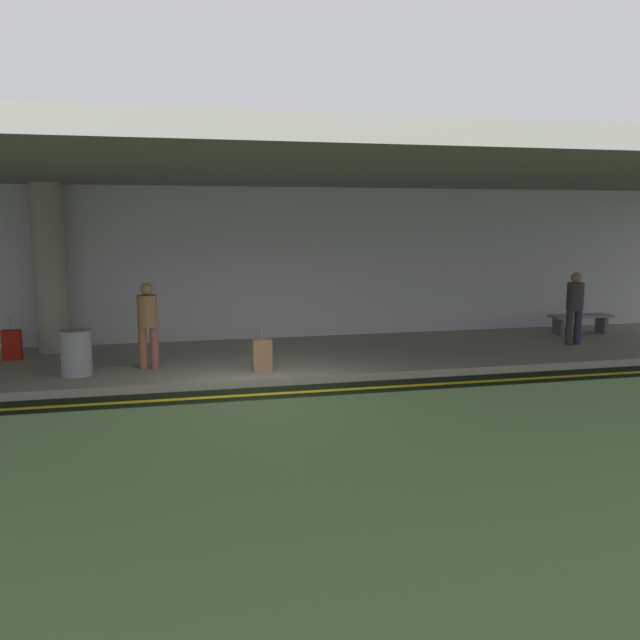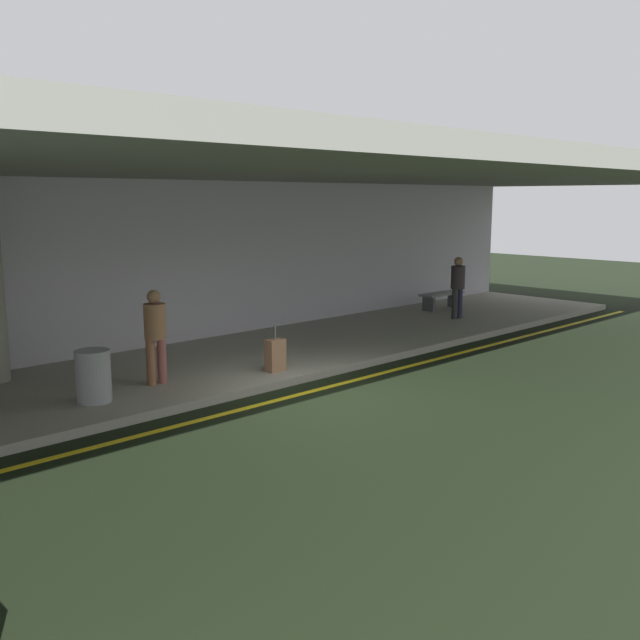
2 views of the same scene
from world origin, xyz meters
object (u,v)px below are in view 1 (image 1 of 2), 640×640
person_waiting_for_ride (148,320)px  trash_bin_steel (76,353)px  suitcase_upright_secondary (262,356)px  traveler_with_luggage (575,304)px  bench_metal (580,320)px  support_column_left_mid (50,269)px  suitcase_upright_primary (12,345)px

person_waiting_for_ride → trash_bin_steel: person_waiting_for_ride is taller
suitcase_upright_secondary → trash_bin_steel: suitcase_upright_secondary is taller
traveler_with_luggage → person_waiting_for_ride: bearing=35.4°
bench_metal → trash_bin_steel: bearing=-170.7°
suitcase_upright_secondary → traveler_with_luggage: bearing=-6.6°
support_column_left_mid → bench_metal: support_column_left_mid is taller
support_column_left_mid → trash_bin_steel: (0.76, -2.51, -1.40)m
support_column_left_mid → traveler_with_luggage: size_ratio=2.17×
traveler_with_luggage → bench_metal: bearing=-96.3°
person_waiting_for_ride → trash_bin_steel: size_ratio=1.98×
person_waiting_for_ride → suitcase_upright_secondary: (2.11, -0.74, -0.65)m
suitcase_upright_primary → trash_bin_steel: size_ratio=1.06×
person_waiting_for_ride → suitcase_upright_secondary: bearing=-162.8°
bench_metal → person_waiting_for_ride: bearing=-170.9°
person_waiting_for_ride → suitcase_upright_secondary: size_ratio=1.87×
support_column_left_mid → bench_metal: size_ratio=2.28×
traveler_with_luggage → bench_metal: traveler_with_luggage is taller
person_waiting_for_ride → suitcase_upright_secondary: person_waiting_for_ride is taller
suitcase_upright_secondary → bench_metal: size_ratio=0.56×
traveler_with_luggage → bench_metal: size_ratio=1.05×
person_waiting_for_ride → bench_metal: person_waiting_for_ride is taller
suitcase_upright_primary → bench_metal: (13.38, 0.19, 0.04)m
suitcase_upright_primary → bench_metal: bearing=8.7°
suitcase_upright_primary → trash_bin_steel: suitcase_upright_primary is taller
person_waiting_for_ride → suitcase_upright_primary: person_waiting_for_ride is taller
bench_metal → suitcase_upright_secondary: bearing=-164.0°
support_column_left_mid → person_waiting_for_ride: 3.18m
support_column_left_mid → person_waiting_for_ride: size_ratio=2.17×
traveler_with_luggage → suitcase_upright_primary: bearing=27.9°
support_column_left_mid → suitcase_upright_secondary: bearing=-35.7°
person_waiting_for_ride → suitcase_upright_primary: 3.23m
suitcase_upright_primary → traveler_with_luggage: bearing=2.7°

